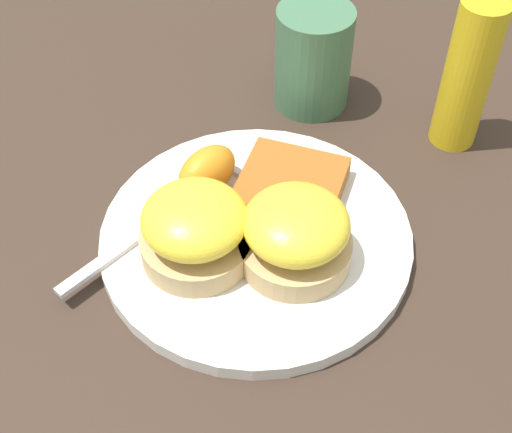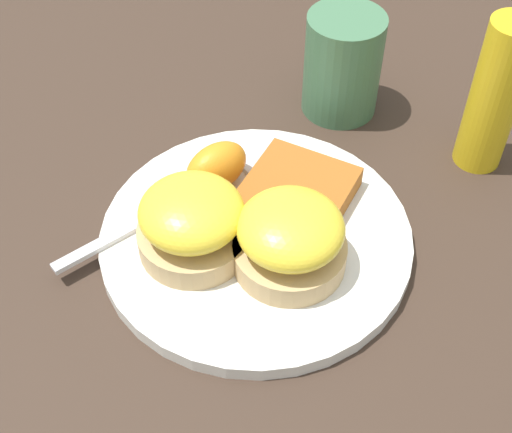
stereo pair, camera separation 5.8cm
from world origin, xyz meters
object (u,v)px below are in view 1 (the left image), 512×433
sandwich_benedict_right (296,234)px  fork (186,202)px  sandwich_benedict_left (195,229)px  condiment_bottle (468,75)px  hashbrown_patty (289,190)px  orange_wedge (207,172)px  cup (313,57)px

sandwich_benedict_right → fork: 0.11m
sandwich_benedict_left → condiment_bottle: 0.29m
hashbrown_patty → condiment_bottle: condiment_bottle is taller
orange_wedge → fork: size_ratio=0.32×
cup → condiment_bottle: 0.15m
cup → fork: bearing=145.2°
hashbrown_patty → cup: cup is taller
orange_wedge → cup: 0.18m
sandwich_benedict_left → cup: 0.24m
sandwich_benedict_right → hashbrown_patty: bearing=2.8°
hashbrown_patty → orange_wedge: bearing=83.2°
fork → cup: size_ratio=1.72×
sandwich_benedict_right → orange_wedge: sandwich_benedict_right is taller
sandwich_benedict_right → fork: sandwich_benedict_right is taller
hashbrown_patty → fork: hashbrown_patty is taller
sandwich_benedict_right → orange_wedge: 0.11m
sandwich_benedict_right → condiment_bottle: condiment_bottle is taller
sandwich_benedict_right → hashbrown_patty: 0.07m
sandwich_benedict_right → orange_wedge: size_ratio=1.52×
fork → condiment_bottle: bearing=-66.9°
hashbrown_patty → cup: size_ratio=0.85×
orange_wedge → condiment_bottle: size_ratio=0.40×
hashbrown_patty → fork: (-0.01, 0.09, -0.01)m
sandwich_benedict_right → hashbrown_patty: sandwich_benedict_right is taller
sandwich_benedict_right → orange_wedge: bearing=44.3°
sandwich_benedict_left → orange_wedge: (0.07, -0.00, -0.01)m
sandwich_benedict_right → condiment_bottle: 0.23m
hashbrown_patty → fork: bearing=95.8°
sandwich_benedict_right → condiment_bottle: (0.17, -0.16, 0.03)m
orange_wedge → sandwich_benedict_right: bearing=-135.7°
sandwich_benedict_left → orange_wedge: 0.07m
fork → cup: cup is taller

